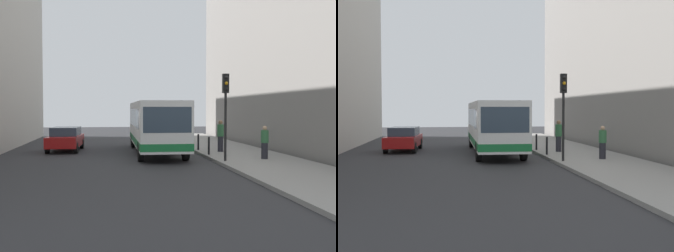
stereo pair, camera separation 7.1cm
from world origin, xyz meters
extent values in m
plane|color=#2D2D30|center=(0.00, 0.00, 0.00)|extent=(80.00, 80.00, 0.00)
cube|color=gray|center=(5.40, 0.00, 0.07)|extent=(4.40, 40.00, 0.15)
cube|color=gray|center=(11.50, 4.00, 8.25)|extent=(7.00, 32.00, 16.51)
cube|color=white|center=(0.86, 3.39, 1.75)|extent=(2.65, 11.03, 2.50)
cube|color=#197238|center=(0.86, 3.39, 0.80)|extent=(2.67, 11.05, 0.36)
cube|color=#2D3D4C|center=(0.79, -2.09, 2.10)|extent=(2.26, 0.09, 1.20)
cube|color=#2D3D4C|center=(0.87, 3.89, 2.10)|extent=(2.65, 9.43, 1.00)
cylinder|color=black|center=(1.94, -0.53, 0.50)|extent=(0.29, 1.00, 1.00)
cylinder|color=black|center=(-0.32, -0.50, 0.50)|extent=(0.29, 1.00, 1.00)
cylinder|color=black|center=(2.04, 7.27, 0.50)|extent=(0.29, 1.00, 1.00)
cylinder|color=black|center=(-0.22, 7.30, 0.50)|extent=(0.29, 1.00, 1.00)
cube|color=maroon|center=(-4.51, 5.32, 0.64)|extent=(2.04, 4.49, 0.64)
cube|color=#2D3D4C|center=(-4.50, 5.47, 1.22)|extent=(1.73, 2.55, 0.52)
cylinder|color=black|center=(-3.77, 3.78, 0.32)|extent=(0.25, 0.65, 0.64)
cylinder|color=black|center=(-5.41, 3.87, 0.32)|extent=(0.25, 0.65, 0.64)
cylinder|color=black|center=(-3.61, 6.77, 0.32)|extent=(0.25, 0.65, 0.64)
cylinder|color=black|center=(-5.25, 6.86, 0.32)|extent=(0.25, 0.65, 0.64)
cylinder|color=black|center=(3.55, -2.07, 1.75)|extent=(0.12, 0.12, 3.20)
cube|color=black|center=(3.55, -2.07, 3.80)|extent=(0.28, 0.24, 0.90)
sphere|color=black|center=(3.55, -2.20, 4.08)|extent=(0.16, 0.16, 0.16)
sphere|color=orange|center=(3.55, -2.20, 3.80)|extent=(0.16, 0.16, 0.16)
sphere|color=black|center=(3.55, -2.20, 3.52)|extent=(0.16, 0.16, 0.16)
cylinder|color=black|center=(3.45, 0.70, 0.62)|extent=(0.11, 0.11, 0.95)
cylinder|color=black|center=(3.45, 3.28, 0.62)|extent=(0.11, 0.11, 0.95)
cylinder|color=#26262D|center=(5.69, -1.57, 0.55)|extent=(0.32, 0.32, 0.79)
cylinder|color=#336B3F|center=(5.69, -1.57, 1.25)|extent=(0.38, 0.38, 0.61)
sphere|color=tan|center=(5.69, -1.57, 1.66)|extent=(0.22, 0.22, 0.22)
cylinder|color=#26262D|center=(4.49, 2.10, 0.59)|extent=(0.32, 0.32, 0.88)
cylinder|color=#336B3F|center=(4.49, 2.10, 1.37)|extent=(0.38, 0.38, 0.68)
sphere|color=#8C6647|center=(4.49, 2.10, 1.84)|extent=(0.24, 0.24, 0.24)
camera|label=1|loc=(-1.98, -20.86, 2.58)|focal=44.14mm
camera|label=2|loc=(-1.91, -20.87, 2.58)|focal=44.14mm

